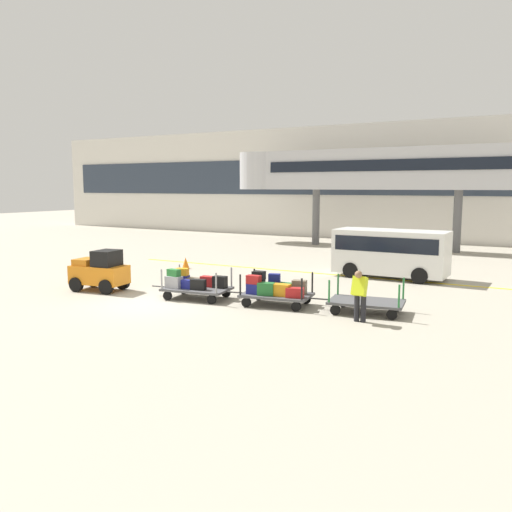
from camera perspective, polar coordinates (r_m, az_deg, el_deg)
The scene contains 11 objects.
ground_plane at distance 18.63m, azimuth -11.12°, elevation -5.00°, with size 120.00×120.00×0.00m, color #A8A08E.
apron_lead_line at distance 24.74m, azimuth 5.97°, elevation -1.80°, with size 19.28×0.20×0.01m, color yellow.
terminal_building at distance 41.48m, azimuth 13.01°, elevation 7.77°, with size 63.29×2.51×8.62m.
jet_bridge at distance 35.67m, azimuth 10.86°, elevation 9.05°, with size 18.86×3.00×6.38m.
baggage_tug at distance 21.17m, azimuth -16.45°, elevation -1.59°, with size 2.24×1.50×1.58m.
baggage_cart_lead at distance 19.07m, azimuth -6.68°, elevation -3.04°, with size 3.07×1.73×1.10m.
baggage_cart_middle at distance 17.84m, azimuth 2.10°, elevation -3.65°, with size 3.07×1.73×1.10m.
baggage_cart_tail at distance 17.16m, azimuth 11.77°, elevation -4.90°, with size 3.07×1.73×1.10m.
baggage_handler at distance 15.87m, azimuth 11.09°, elevation -3.98°, with size 0.40×0.44×1.56m.
shuttle_van at distance 23.87m, azimuth 14.30°, elevation 0.65°, with size 4.82×2.00×2.10m.
safety_cone_near at distance 26.10m, azimuth -7.58°, elevation -0.74°, with size 0.36×0.36×0.55m, color orange.
Camera 1 is at (11.92, -13.74, 3.99)m, focal length 37.16 mm.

